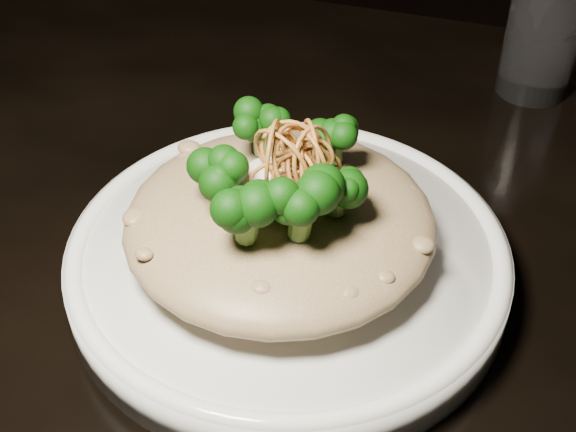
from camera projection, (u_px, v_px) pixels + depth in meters
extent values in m
cube|color=black|center=(405.00, 306.00, 0.55)|extent=(1.10, 0.80, 0.04)
cylinder|color=black|center=(97.00, 252.00, 1.15)|extent=(0.05, 0.05, 0.71)
cylinder|color=white|center=(288.00, 262.00, 0.53)|extent=(0.29, 0.29, 0.03)
ellipsoid|color=brown|center=(280.00, 221.00, 0.51)|extent=(0.20, 0.20, 0.04)
ellipsoid|color=white|center=(285.00, 184.00, 0.49)|extent=(0.06, 0.06, 0.02)
cylinder|color=silver|center=(542.00, 35.00, 0.69)|extent=(0.08, 0.08, 0.11)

